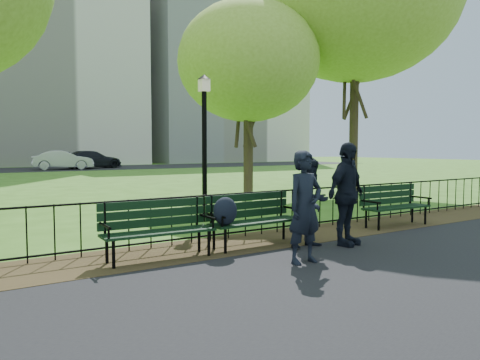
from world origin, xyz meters
TOP-DOWN VIEW (x-y plane):
  - ground at (0.00, 0.00)m, footprint 120.00×120.00m
  - dirt_strip at (0.00, 1.50)m, footprint 60.00×1.60m
  - far_street at (0.00, 35.00)m, footprint 70.00×9.00m
  - iron_fence at (0.00, 2.00)m, footprint 24.06×0.06m
  - apartment_mid at (2.00, 48.00)m, footprint 24.00×15.00m
  - apartment_east at (26.00, 48.00)m, footprint 20.00×15.00m
  - park_bench_main at (-0.89, 1.13)m, footprint 1.87×0.61m
  - park_bench_left_a at (-2.41, 1.25)m, footprint 1.82×0.63m
  - park_bench_right_a at (3.29, 1.22)m, footprint 1.79×0.60m
  - lamppost at (0.12, 4.23)m, footprint 0.32×0.32m
  - tree_near_e at (3.90, 7.87)m, footprint 4.90×4.90m
  - person_left at (-0.63, -0.26)m, footprint 0.63×0.42m
  - person_mid at (0.21, 0.53)m, footprint 0.79×0.44m
  - person_right at (0.86, 0.31)m, footprint 1.17×0.71m
  - sedan_silver at (3.39, 33.25)m, footprint 4.84×2.42m
  - sedan_dark at (6.05, 34.59)m, footprint 5.33×2.72m

SIDE VIEW (x-z plane):
  - ground at x=0.00m, z-range 0.00..0.00m
  - far_street at x=0.00m, z-range 0.00..0.01m
  - dirt_strip at x=0.00m, z-range 0.01..0.02m
  - iron_fence at x=0.00m, z-range 0.00..1.00m
  - park_bench_right_a at x=3.29m, z-range 0.07..1.08m
  - park_bench_left_a at x=-2.41m, z-range 0.07..1.09m
  - park_bench_main at x=-0.89m, z-range 0.13..1.16m
  - sedan_dark at x=6.05m, z-range 0.01..1.49m
  - sedan_silver at x=3.39m, z-range 0.01..1.53m
  - person_mid at x=0.21m, z-range 0.01..1.60m
  - person_left at x=-0.63m, z-range 0.01..1.74m
  - person_right at x=0.86m, z-range 0.01..1.88m
  - lamppost at x=0.12m, z-range 0.16..3.67m
  - tree_near_e at x=3.90m, z-range 1.32..8.14m
  - apartment_east at x=26.00m, z-range 0.00..24.00m
  - apartment_mid at x=2.00m, z-range 0.00..30.00m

